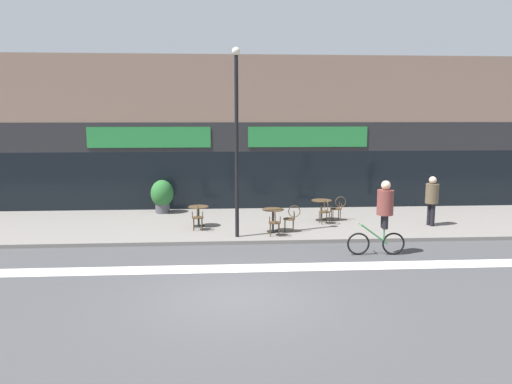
{
  "coord_description": "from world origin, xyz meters",
  "views": [
    {
      "loc": [
        -0.27,
        -10.68,
        4.03
      ],
      "look_at": [
        0.86,
        6.3,
        1.39
      ],
      "focal_mm": 35.0,
      "sensor_mm": 36.0,
      "label": 1
    }
  ],
  "objects_px": {
    "cafe_chair_1_near": "(275,221)",
    "pedestrian_near_end": "(432,197)",
    "bistro_table_0": "(198,212)",
    "bistro_table_1": "(273,216)",
    "cafe_chair_1_side": "(291,217)",
    "cafe_chair_2_near": "(325,210)",
    "planter_pot": "(162,195)",
    "lamp_post": "(237,131)",
    "cyclist_0": "(383,211)",
    "bistro_table_2": "(321,206)",
    "cafe_chair_0_near": "(198,216)",
    "cafe_chair_2_side": "(338,207)"
  },
  "relations": [
    {
      "from": "bistro_table_2",
      "to": "cafe_chair_0_near",
      "type": "height_order",
      "value": "cafe_chair_0_near"
    },
    {
      "from": "bistro_table_1",
      "to": "cafe_chair_2_near",
      "type": "bearing_deg",
      "value": 28.44
    },
    {
      "from": "cafe_chair_0_near",
      "to": "cyclist_0",
      "type": "bearing_deg",
      "value": -118.36
    },
    {
      "from": "cafe_chair_2_side",
      "to": "bistro_table_0",
      "type": "bearing_deg",
      "value": 8.54
    },
    {
      "from": "bistro_table_1",
      "to": "cafe_chair_2_side",
      "type": "xyz_separation_m",
      "value": [
        2.61,
        1.71,
        -0.04
      ]
    },
    {
      "from": "cafe_chair_1_side",
      "to": "lamp_post",
      "type": "height_order",
      "value": "lamp_post"
    },
    {
      "from": "cafe_chair_2_side",
      "to": "pedestrian_near_end",
      "type": "xyz_separation_m",
      "value": [
        3.1,
        -1.11,
        0.53
      ]
    },
    {
      "from": "bistro_table_2",
      "to": "lamp_post",
      "type": "relative_size",
      "value": 0.13
    },
    {
      "from": "planter_pot",
      "to": "lamp_post",
      "type": "height_order",
      "value": "lamp_post"
    },
    {
      "from": "cafe_chair_2_near",
      "to": "cyclist_0",
      "type": "relative_size",
      "value": 0.41
    },
    {
      "from": "cafe_chair_0_near",
      "to": "lamp_post",
      "type": "height_order",
      "value": "lamp_post"
    },
    {
      "from": "cafe_chair_1_side",
      "to": "lamp_post",
      "type": "bearing_deg",
      "value": 23.26
    },
    {
      "from": "bistro_table_0",
      "to": "pedestrian_near_end",
      "type": "relative_size",
      "value": 0.41
    },
    {
      "from": "bistro_table_0",
      "to": "cafe_chair_2_near",
      "type": "distance_m",
      "value": 4.54
    },
    {
      "from": "cafe_chair_1_near",
      "to": "bistro_table_1",
      "type": "bearing_deg",
      "value": 2.18
    },
    {
      "from": "cafe_chair_2_side",
      "to": "cyclist_0",
      "type": "height_order",
      "value": "cyclist_0"
    },
    {
      "from": "bistro_table_2",
      "to": "cafe_chair_1_side",
      "type": "relative_size",
      "value": 0.86
    },
    {
      "from": "cafe_chair_0_near",
      "to": "lamp_post",
      "type": "bearing_deg",
      "value": -126.32
    },
    {
      "from": "bistro_table_1",
      "to": "bistro_table_2",
      "type": "height_order",
      "value": "bistro_table_1"
    },
    {
      "from": "bistro_table_1",
      "to": "cafe_chair_1_side",
      "type": "distance_m",
      "value": 0.63
    },
    {
      "from": "cyclist_0",
      "to": "lamp_post",
      "type": "bearing_deg",
      "value": -22.46
    },
    {
      "from": "cafe_chair_2_near",
      "to": "cafe_chair_1_side",
      "type": "bearing_deg",
      "value": 120.23
    },
    {
      "from": "bistro_table_2",
      "to": "planter_pot",
      "type": "xyz_separation_m",
      "value": [
        -6.1,
        1.88,
        0.16
      ]
    },
    {
      "from": "cafe_chair_2_side",
      "to": "cafe_chair_1_near",
      "type": "bearing_deg",
      "value": 42.24
    },
    {
      "from": "bistro_table_0",
      "to": "cafe_chair_2_near",
      "type": "relative_size",
      "value": 0.8
    },
    {
      "from": "bistro_table_1",
      "to": "lamp_post",
      "type": "distance_m",
      "value": 3.15
    },
    {
      "from": "bistro_table_2",
      "to": "planter_pot",
      "type": "relative_size",
      "value": 0.58
    },
    {
      "from": "cafe_chair_1_near",
      "to": "cafe_chair_1_side",
      "type": "distance_m",
      "value": 0.88
    },
    {
      "from": "bistro_table_1",
      "to": "cafe_chair_2_near",
      "type": "relative_size",
      "value": 0.86
    },
    {
      "from": "bistro_table_2",
      "to": "cafe_chair_0_near",
      "type": "xyz_separation_m",
      "value": [
        -4.53,
        -1.35,
        -0.04
      ]
    },
    {
      "from": "cafe_chair_1_near",
      "to": "pedestrian_near_end",
      "type": "xyz_separation_m",
      "value": [
        5.72,
        1.22,
        0.53
      ]
    },
    {
      "from": "bistro_table_0",
      "to": "cafe_chair_1_near",
      "type": "bearing_deg",
      "value": -32.36
    },
    {
      "from": "cafe_chair_1_near",
      "to": "lamp_post",
      "type": "bearing_deg",
      "value": 91.59
    },
    {
      "from": "cafe_chair_1_near",
      "to": "pedestrian_near_end",
      "type": "relative_size",
      "value": 0.51
    },
    {
      "from": "cafe_chair_1_near",
      "to": "planter_pot",
      "type": "relative_size",
      "value": 0.68
    },
    {
      "from": "bistro_table_0",
      "to": "cyclist_0",
      "type": "bearing_deg",
      "value": -33.07
    },
    {
      "from": "bistro_table_1",
      "to": "cafe_chair_2_side",
      "type": "bearing_deg",
      "value": 33.14
    },
    {
      "from": "cafe_chair_2_side",
      "to": "cafe_chair_2_near",
      "type": "bearing_deg",
      "value": 45.96
    },
    {
      "from": "bistro_table_2",
      "to": "pedestrian_near_end",
      "type": "xyz_separation_m",
      "value": [
        3.72,
        -1.11,
        0.49
      ]
    },
    {
      "from": "lamp_post",
      "to": "cyclist_0",
      "type": "height_order",
      "value": "lamp_post"
    },
    {
      "from": "bistro_table_2",
      "to": "cyclist_0",
      "type": "xyz_separation_m",
      "value": [
        0.94,
        -4.28,
        0.63
      ]
    },
    {
      "from": "cafe_chair_1_near",
      "to": "cafe_chair_2_near",
      "type": "height_order",
      "value": "same"
    },
    {
      "from": "cafe_chair_2_side",
      "to": "planter_pot",
      "type": "relative_size",
      "value": 0.68
    },
    {
      "from": "pedestrian_near_end",
      "to": "cafe_chair_2_side",
      "type": "bearing_deg",
      "value": -36.14
    },
    {
      "from": "cafe_chair_1_near",
      "to": "pedestrian_near_end",
      "type": "distance_m",
      "value": 5.87
    },
    {
      "from": "cafe_chair_2_near",
      "to": "cafe_chair_2_side",
      "type": "height_order",
      "value": "same"
    },
    {
      "from": "cyclist_0",
      "to": "pedestrian_near_end",
      "type": "relative_size",
      "value": 1.23
    },
    {
      "from": "cafe_chair_0_near",
      "to": "cafe_chair_1_side",
      "type": "height_order",
      "value": "same"
    },
    {
      "from": "cafe_chair_2_side",
      "to": "cyclist_0",
      "type": "bearing_deg",
      "value": 94.69
    },
    {
      "from": "bistro_table_2",
      "to": "cafe_chair_2_near",
      "type": "bearing_deg",
      "value": -89.01
    }
  ]
}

